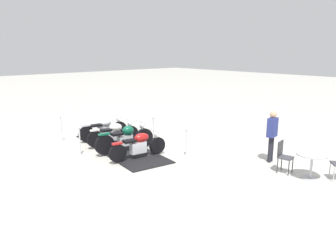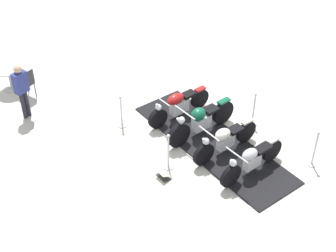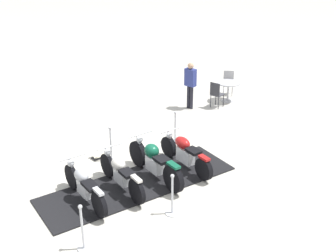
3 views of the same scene
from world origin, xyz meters
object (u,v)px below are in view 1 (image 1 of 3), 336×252
at_px(stanchion_right_mid, 153,134).
at_px(info_placard, 157,138).
at_px(stanchion_left_mid, 80,146).
at_px(bystander_person, 272,132).
at_px(cafe_table, 312,160).
at_px(stanchion_left_rear, 61,132).
at_px(motorcycle_maroon, 139,145).
at_px(stanchion_right_front, 186,147).
at_px(cafe_chair_across_table, 283,155).
at_px(motorcycle_cream, 114,133).
at_px(motorcycle_forest, 126,138).
at_px(motorcycle_chrome, 104,128).

bearing_deg(stanchion_right_mid, info_placard, 118.31).
xyz_separation_m(stanchion_left_mid, bystander_person, (4.85, 4.42, 0.69)).
relative_size(stanchion_right_mid, cafe_table, 1.20).
bearing_deg(stanchion_right_mid, cafe_table, 9.08).
distance_m(stanchion_left_rear, info_placard, 3.91).
xyz_separation_m(motorcycle_maroon, stanchion_right_front, (0.90, 1.37, -0.15)).
height_order(motorcycle_maroon, cafe_chair_across_table, cafe_chair_across_table).
bearing_deg(info_placard, stanchion_left_mid, -85.74).
distance_m(motorcycle_cream, stanchion_left_mid, 1.64).
height_order(motorcycle_forest, info_placard, motorcycle_forest).
distance_m(motorcycle_maroon, info_placard, 2.55).
bearing_deg(cafe_chair_across_table, motorcycle_cream, -168.93).
xyz_separation_m(stanchion_left_rear, bystander_person, (7.02, 4.13, 0.64)).
distance_m(motorcycle_cream, cafe_chair_across_table, 6.31).
xyz_separation_m(stanchion_left_rear, info_placard, (2.37, 3.10, -0.31)).
height_order(motorcycle_forest, stanchion_left_mid, motorcycle_forest).
distance_m(stanchion_right_front, stanchion_left_mid, 3.74).
bearing_deg(stanchion_right_front, info_placard, 164.27).
height_order(motorcycle_maroon, stanchion_right_front, stanchion_right_front).
bearing_deg(cafe_table, motorcycle_chrome, -163.75).
distance_m(motorcycle_cream, stanchion_left_rear, 2.31).
distance_m(motorcycle_forest, cafe_chair_across_table, 5.47).
xyz_separation_m(motorcycle_maroon, info_placard, (-1.47, 2.04, -0.40)).
relative_size(motorcycle_forest, stanchion_right_mid, 2.20).
distance_m(cafe_table, cafe_chair_across_table, 0.83).
relative_size(motorcycle_chrome, cafe_chair_across_table, 2.20).
relative_size(stanchion_right_front, info_placard, 2.52).
relative_size(motorcycle_cream, info_placard, 5.35).
bearing_deg(info_placard, stanchion_left_rear, -119.73).
relative_size(stanchion_right_mid, stanchion_left_mid, 1.02).
bearing_deg(cafe_chair_across_table, stanchion_right_front, -169.53).
height_order(stanchion_right_mid, stanchion_right_front, stanchion_right_mid).
bearing_deg(stanchion_right_mid, stanchion_left_rear, -133.34).
bearing_deg(motorcycle_chrome, stanchion_left_mid, -138.18).
xyz_separation_m(motorcycle_chrome, bystander_person, (6.10, 2.68, 0.54)).
bearing_deg(motorcycle_cream, stanchion_right_front, -61.36).
xyz_separation_m(motorcycle_forest, stanchion_left_mid, (-0.69, -1.47, -0.18)).
xyz_separation_m(motorcycle_maroon, stanchion_left_mid, (-1.67, -1.35, -0.15)).
distance_m(stanchion_right_mid, stanchion_right_front, 2.19).
xyz_separation_m(motorcycle_maroon, motorcycle_forest, (-0.98, 0.12, 0.03)).
distance_m(motorcycle_forest, motorcycle_cream, 0.98).
xyz_separation_m(stanchion_left_mid, cafe_chair_across_table, (5.62, 3.84, 0.23)).
xyz_separation_m(motorcycle_chrome, cafe_chair_across_table, (6.88, 2.10, 0.07)).
height_order(motorcycle_chrome, stanchion_left_mid, stanchion_left_mid).
distance_m(stanchion_left_mid, bystander_person, 6.60).
distance_m(motorcycle_chrome, bystander_person, 6.69).
bearing_deg(stanchion_right_front, motorcycle_chrome, -165.51).
bearing_deg(bystander_person, motorcycle_chrome, 16.32).
xyz_separation_m(motorcycle_forest, stanchion_left_rear, (-2.86, -1.18, -0.12)).
relative_size(stanchion_right_mid, stanchion_left_rear, 0.99).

